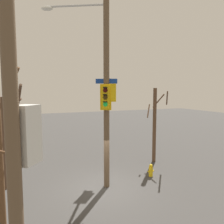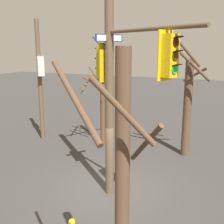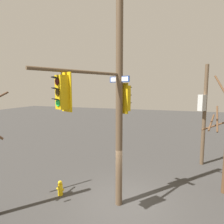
% 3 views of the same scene
% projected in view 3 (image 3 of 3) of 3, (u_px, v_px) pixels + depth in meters
% --- Properties ---
extents(ground_plane, '(80.00, 80.00, 0.00)m').
position_uv_depth(ground_plane, '(125.00, 203.00, 8.57)').
color(ground_plane, '#373533').
extents(main_signal_pole_assembly, '(4.80, 3.94, 9.76)m').
position_uv_depth(main_signal_pole_assembly, '(116.00, 88.00, 7.57)').
color(main_signal_pole_assembly, brown).
rests_on(main_signal_pole_assembly, ground).
extents(secondary_pole_assembly, '(0.60, 0.66, 6.73)m').
position_uv_depth(secondary_pole_assembly, '(204.00, 112.00, 12.55)').
color(secondary_pole_assembly, brown).
rests_on(secondary_pole_assembly, ground).
extents(fire_hydrant, '(0.38, 0.24, 0.73)m').
position_uv_depth(fire_hydrant, '(60.00, 188.00, 9.19)').
color(fire_hydrant, yellow).
rests_on(fire_hydrant, ground).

